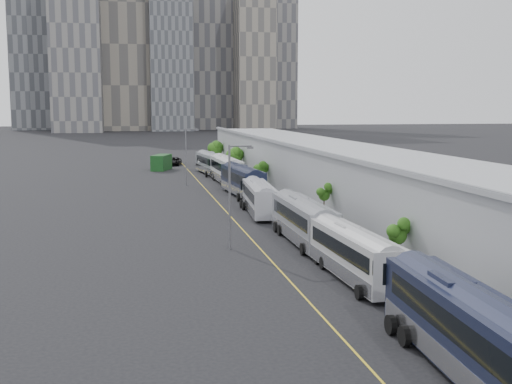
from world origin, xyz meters
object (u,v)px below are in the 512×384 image
object	(u,v)px
bus_1	(467,336)
bus_4	(259,201)
bus_5	(242,183)
street_lamp_far	(187,153)
bus_2	(354,258)
suv	(173,161)
bus_7	(211,165)
street_lamp_near	(232,189)
shipping_container	(161,162)
bus_6	(226,172)
bus_3	(303,224)

from	to	relation	value
bus_1	bus_4	size ratio (longest dim) A/B	1.12
bus_5	street_lamp_far	world-z (taller)	street_lamp_far
bus_2	suv	size ratio (longest dim) A/B	2.08
street_lamp_far	suv	xyz separation A→B (m)	(0.15, 34.03, -4.09)
bus_4	bus_5	bearing A→B (deg)	91.43
bus_7	street_lamp_near	world-z (taller)	street_lamp_near
bus_1	shipping_container	distance (m)	94.53
bus_4	street_lamp_near	size ratio (longest dim) A/B	1.43
bus_6	street_lamp_near	xyz separation A→B (m)	(-6.26, -45.59, 3.25)
bus_2	suv	world-z (taller)	bus_2
street_lamp_near	shipping_container	xyz separation A→B (m)	(-2.53, 67.80, -3.55)
bus_2	street_lamp_far	xyz separation A→B (m)	(-6.45, 54.01, 3.41)
bus_3	suv	distance (m)	76.03
street_lamp_far	bus_2	bearing A→B (deg)	-83.19
bus_5	suv	xyz separation A→B (m)	(-5.96, 46.18, -0.86)
street_lamp_near	street_lamp_far	world-z (taller)	street_lamp_near
street_lamp_far	bus_7	bearing A→B (deg)	71.24
bus_1	bus_7	world-z (taller)	bus_1
bus_2	bus_7	bearing A→B (deg)	89.02
bus_4	bus_7	bearing A→B (deg)	94.17
bus_4	bus_6	distance (m)	29.10
bus_2	bus_3	distance (m)	12.27
street_lamp_far	street_lamp_near	bearing A→B (deg)	-90.16
bus_6	suv	size ratio (longest dim) A/B	2.38
bus_3	suv	size ratio (longest dim) A/B	2.21
shipping_container	suv	size ratio (longest dim) A/B	1.00
street_lamp_far	shipping_container	size ratio (longest dim) A/B	1.44
bus_7	bus_2	bearing A→B (deg)	-94.76
street_lamp_far	shipping_container	xyz separation A→B (m)	(-2.65, 24.63, -3.49)
bus_5	street_lamp_near	distance (m)	31.81
bus_7	suv	size ratio (longest dim) A/B	2.25
bus_7	suv	xyz separation A→B (m)	(-5.21, 18.24, -0.79)
bus_2	bus_4	world-z (taller)	bus_2
street_lamp_near	bus_4	bearing A→B (deg)	71.36
bus_4	bus_7	xyz separation A→B (m)	(-0.08, 42.47, 0.11)
bus_1	suv	world-z (taller)	bus_1
bus_3	street_lamp_far	size ratio (longest dim) A/B	1.54
bus_2	shipping_container	xyz separation A→B (m)	(-9.10, 78.64, -0.08)
bus_2	bus_5	world-z (taller)	bus_5
bus_2	street_lamp_far	bearing A→B (deg)	94.94
bus_5	street_lamp_near	bearing A→B (deg)	-105.91
bus_1	bus_5	size ratio (longest dim) A/B	0.99
bus_5	bus_1	bearing A→B (deg)	-94.56
bus_4	suv	distance (m)	60.94
bus_3	suv	bearing A→B (deg)	94.54
bus_1	street_lamp_near	distance (m)	27.25
bus_3	bus_6	size ratio (longest dim) A/B	0.93
bus_3	shipping_container	xyz separation A→B (m)	(-8.92, 66.38, -0.19)
bus_7	shipping_container	size ratio (longest dim) A/B	2.24
bus_4	bus_5	world-z (taller)	bus_5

